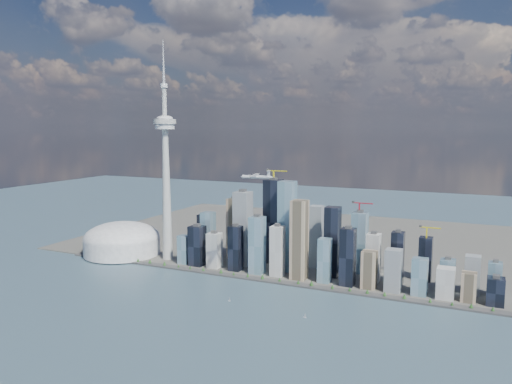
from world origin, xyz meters
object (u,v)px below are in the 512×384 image
at_px(sailboat_west, 230,300).
at_px(needle_tower, 166,169).
at_px(dome_stadium, 122,240).
at_px(airplane, 256,176).
at_px(sailboat_east, 305,316).

bearing_deg(sailboat_west, needle_tower, 158.23).
xyz_separation_m(dome_stadium, airplane, (453.05, -122.88, 202.67)).
height_order(airplane, sailboat_east, airplane).
bearing_deg(sailboat_east, needle_tower, 175.16).
distance_m(dome_stadium, sailboat_west, 473.77).
distance_m(needle_tower, sailboat_west, 425.33).
xyz_separation_m(airplane, sailboat_east, (139.83, -93.49, -238.88)).
distance_m(sailboat_west, sailboat_east, 164.87).
height_order(needle_tower, dome_stadium, needle_tower).
bearing_deg(sailboat_east, sailboat_west, -164.87).
relative_size(needle_tower, sailboat_east, 54.68).
bearing_deg(needle_tower, sailboat_east, -26.56).
relative_size(dome_stadium, sailboat_west, 22.64).
distance_m(needle_tower, dome_stadium, 241.40).
height_order(dome_stadium, sailboat_east, dome_stadium).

